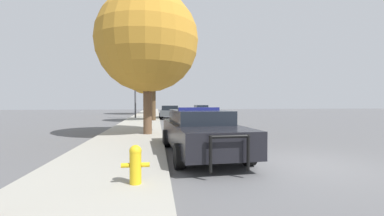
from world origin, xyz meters
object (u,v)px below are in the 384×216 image
Objects in this scene: police_car at (200,131)px; car_background_midblock at (170,112)px; traffic_light at (147,80)px; tree_sidewalk_near at (147,41)px; car_background_oncoming at (201,110)px; tree_sidewalk_far at (145,75)px; fire_hydrant at (135,163)px; tree_sidewalk_mid at (153,69)px.

police_car is 18.31m from car_background_midblock.
tree_sidewalk_near is (0.47, -13.24, 0.72)m from traffic_light.
car_background_oncoming is 0.59× the size of tree_sidewalk_far.
tree_sidewalk_near is (-1.81, 4.53, 3.84)m from police_car.
fire_hydrant is 21.20m from traffic_light.
fire_hydrant is 0.15× the size of car_background_midblock.
fire_hydrant is at bearing 57.08° from police_car.
fire_hydrant is 31.23m from tree_sidewalk_far.
car_background_midblock is (-0.01, 18.31, -0.04)m from police_car.
tree_sidewalk_near reaches higher than traffic_light.
car_background_midblock is 1.02× the size of car_background_oncoming.
car_background_midblock is at bearing 54.78° from car_background_oncoming.
tree_sidewalk_far is 23.18m from tree_sidewalk_near.
traffic_light is 10.04m from tree_sidewalk_far.
traffic_light is at bearing 45.26° from car_background_oncoming.
tree_sidewalk_mid is (0.11, 17.14, 3.99)m from fire_hydrant.
car_background_oncoming is 21.35m from tree_sidewalk_near.
tree_sidewalk_far is 1.15× the size of tree_sidewalk_near.
car_background_midblock is 5.98m from tree_sidewalk_mid.
traffic_light reaches higher than police_car.
tree_sidewalk_mid reaches higher than car_background_oncoming.
tree_sidewalk_mid is at bearing 59.88° from car_background_oncoming.
police_car is at bearing 79.31° from car_background_oncoming.
fire_hydrant is at bearing -90.54° from car_background_midblock.
police_car is 1.00× the size of traffic_light.
tree_sidewalk_near reaches higher than police_car.
traffic_light is 1.12× the size of car_background_midblock.
police_car is at bearing -83.89° from tree_sidewalk_far.
traffic_light is 13.27m from tree_sidewalk_near.
tree_sidewalk_far reaches higher than car_background_oncoming.
tree_sidewalk_near is at bearing -71.85° from police_car.
police_car reaches higher than fire_hydrant.
fire_hydrant is (-1.77, -3.15, -0.24)m from police_car.
car_background_oncoming is (4.33, 24.62, -0.04)m from police_car.
car_background_midblock is 14.42m from tree_sidewalk_near.
tree_sidewalk_near is at bearing -87.15° from tree_sidewalk_far.
traffic_light is (-0.51, 20.92, 3.36)m from fire_hydrant.
tree_sidewalk_far is at bearing 93.95° from traffic_light.
fire_hydrant is at bearing -90.38° from tree_sidewalk_mid.
police_car is 6.21m from tree_sidewalk_near.
car_background_midblock reaches higher than fire_hydrant.
tree_sidewalk_far reaches higher than traffic_light.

